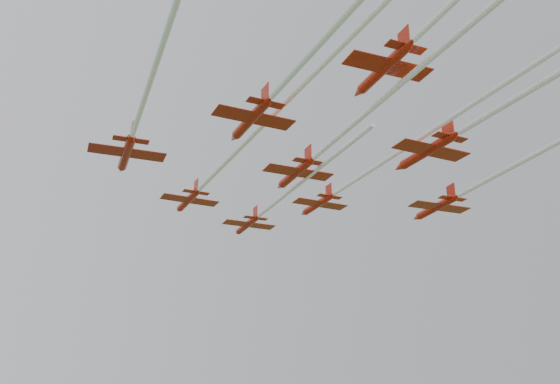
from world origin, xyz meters
TOP-DOWN VIEW (x-y plane):
  - jet_lead at (1.02, 7.77)m, footprint 14.89×42.58m
  - jet_row2_left at (-14.90, -6.13)m, footprint 18.40×63.25m
  - jet_row2_right at (3.61, -12.66)m, footprint 19.65×64.62m
  - jet_row3_left at (-27.46, -6.74)m, footprint 18.95×47.52m
  - jet_row3_mid at (-7.40, -14.84)m, footprint 16.83×47.80m
  - jet_row3_right at (13.29, -22.10)m, footprint 20.29×52.97m
  - jet_row4_left at (-23.84, -30.63)m, footprint 17.20×56.25m
  - jet_row4_right at (1.31, -27.46)m, footprint 14.08×43.45m

SIDE VIEW (x-z plane):
  - jet_row4_left at x=-23.84m, z-range 46.28..48.69m
  - jet_row3_right at x=13.29m, z-range 47.07..49.71m
  - jet_row2_left at x=-14.90m, z-range 47.71..50.09m
  - jet_lead at x=1.02m, z-range 48.24..50.71m
  - jet_row3_left at x=-27.46m, z-range 48.24..50.92m
  - jet_row3_mid at x=-7.40m, z-range 48.28..50.93m
  - jet_row4_right at x=1.31m, z-range 48.25..51.07m
  - jet_row2_right at x=3.61m, z-range 49.56..52.04m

